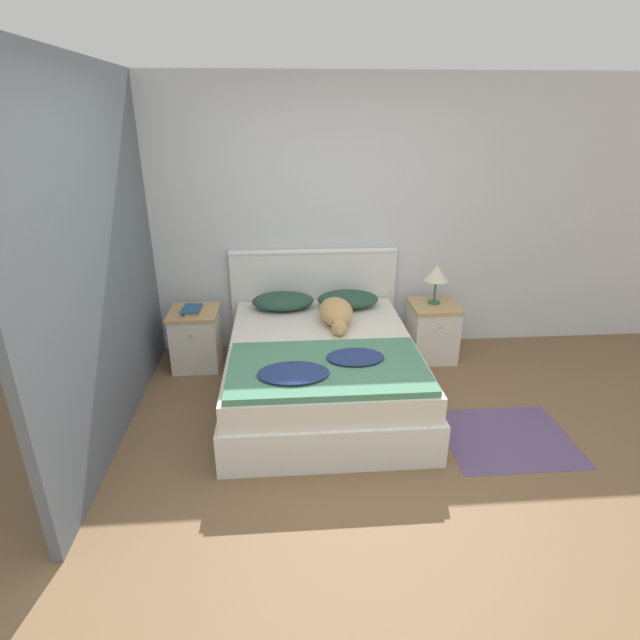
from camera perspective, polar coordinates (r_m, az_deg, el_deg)
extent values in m
plane|color=brown|center=(3.40, 2.86, -18.06)|extent=(16.00, 16.00, 0.00)
cube|color=silver|center=(4.79, -0.01, 11.35)|extent=(9.00, 0.06, 2.55)
cube|color=slate|center=(3.92, -22.90, 7.03)|extent=(0.06, 3.10, 2.55)
cube|color=white|center=(4.17, 0.21, -6.87)|extent=(1.52, 1.94, 0.32)
cube|color=silver|center=(4.04, 0.21, -3.66)|extent=(1.46, 1.88, 0.20)
cube|color=white|center=(4.93, -0.71, 2.22)|extent=(1.60, 0.04, 0.99)
cylinder|color=white|center=(4.78, -0.74, 7.76)|extent=(1.60, 0.06, 0.06)
cube|color=silver|center=(4.78, -13.94, -2.17)|extent=(0.42, 0.44, 0.52)
cube|color=tan|center=(4.68, -14.25, 0.87)|extent=(0.44, 0.46, 0.03)
sphere|color=tan|center=(4.52, -14.53, -1.69)|extent=(0.02, 0.02, 0.02)
cube|color=silver|center=(4.92, 12.67, -1.35)|extent=(0.42, 0.44, 0.52)
cube|color=tan|center=(4.81, 12.95, 1.63)|extent=(0.44, 0.46, 0.03)
sphere|color=tan|center=(4.66, 13.59, -0.83)|extent=(0.02, 0.02, 0.02)
ellipsoid|color=#284C3D|center=(4.64, -4.25, 2.18)|extent=(0.57, 0.37, 0.15)
ellipsoid|color=#284C3D|center=(4.68, 3.20, 2.38)|extent=(0.57, 0.37, 0.15)
cube|color=#4C8466|center=(3.54, 0.87, -5.50)|extent=(1.40, 0.84, 0.05)
ellipsoid|color=navy|center=(3.40, -3.06, -6.04)|extent=(0.49, 0.33, 0.04)
ellipsoid|color=navy|center=(3.62, 4.06, -4.22)|extent=(0.42, 0.29, 0.04)
ellipsoid|color=tan|center=(4.32, 1.83, 0.99)|extent=(0.29, 0.49, 0.20)
sphere|color=tan|center=(4.08, 2.23, -0.91)|extent=(0.13, 0.13, 0.13)
ellipsoid|color=tan|center=(4.03, 2.32, -1.36)|extent=(0.06, 0.07, 0.05)
cone|color=tan|center=(4.07, 1.71, -0.22)|extent=(0.04, 0.04, 0.05)
cone|color=tan|center=(4.08, 2.74, -0.19)|extent=(0.04, 0.04, 0.05)
ellipsoid|color=tan|center=(4.54, 2.09, 1.32)|extent=(0.16, 0.22, 0.07)
cube|color=gold|center=(4.65, -14.24, 1.04)|extent=(0.14, 0.23, 0.02)
cube|color=#285689|center=(4.64, -14.45, 1.26)|extent=(0.17, 0.23, 0.02)
cylinder|color=#336B4C|center=(4.83, 12.88, 2.01)|extent=(0.11, 0.11, 0.02)
cylinder|color=#336B4C|center=(4.79, 13.00, 3.26)|extent=(0.02, 0.02, 0.20)
cone|color=beige|center=(4.74, 13.18, 5.26)|extent=(0.22, 0.22, 0.15)
cube|color=#604C75|center=(4.01, 20.61, -12.46)|extent=(0.92, 0.78, 0.00)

